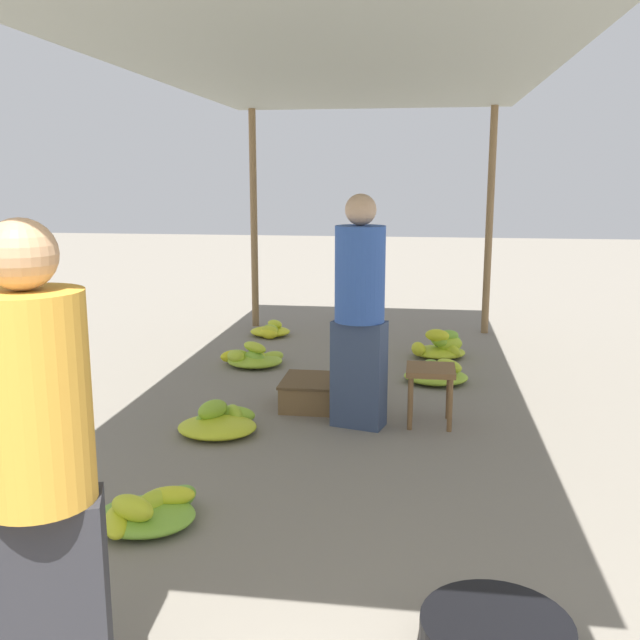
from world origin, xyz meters
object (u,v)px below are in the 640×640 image
banana_pile_left_2 (252,358)px  stool (430,379)px  banana_pile_left_0 (147,512)px  vendor_foreground (39,473)px  shopper_walking_mid (360,309)px  banana_pile_right_1 (441,347)px  banana_pile_left_1 (220,422)px  banana_pile_right_0 (437,373)px  banana_pile_left_3 (270,331)px  basin_black (496,640)px  crate_near (317,393)px

banana_pile_left_2 → stool: bearing=-40.7°
banana_pile_left_0 → vendor_foreground: bearing=-81.1°
vendor_foreground → shopper_walking_mid: size_ratio=1.00×
banana_pile_left_2 → banana_pile_right_1: banana_pile_right_1 is taller
banana_pile_left_1 → banana_pile_right_1: banana_pile_right_1 is taller
banana_pile_left_0 → banana_pile_right_0: banana_pile_left_0 is taller
banana_pile_left_3 → banana_pile_left_1: bearing=-84.6°
banana_pile_left_2 → banana_pile_left_0: bearing=-86.2°
stool → shopper_walking_mid: shopper_walking_mid is taller
vendor_foreground → stool: bearing=67.9°
stool → banana_pile_left_1: bearing=-166.1°
banana_pile_left_0 → shopper_walking_mid: (0.92, 1.63, 0.77)m
vendor_foreground → banana_pile_left_0: size_ratio=2.78×
vendor_foreground → basin_black: vendor_foreground is taller
banana_pile_right_1 → banana_pile_left_0: bearing=-112.7°
banana_pile_left_0 → shopper_walking_mid: 2.02m
crate_near → basin_black: bearing=-68.9°
banana_pile_right_1 → stool: bearing=-93.5°
banana_pile_right_0 → banana_pile_right_1: banana_pile_right_1 is taller
banana_pile_left_1 → banana_pile_right_0: 2.10m
basin_black → crate_near: crate_near is taller
basin_black → banana_pile_left_1: banana_pile_left_1 is taller
banana_pile_left_1 → banana_pile_left_3: bearing=95.4°
banana_pile_left_3 → banana_pile_left_2: bearing=-85.7°
stool → banana_pile_left_3: bearing=123.3°
stool → banana_pile_right_0: 1.14m
banana_pile_left_1 → banana_pile_right_1: (1.56, 2.32, 0.04)m
banana_pile_left_0 → crate_near: size_ratio=1.12×
banana_pile_left_2 → banana_pile_left_3: size_ratio=1.34×
banana_pile_left_1 → shopper_walking_mid: 1.25m
shopper_walking_mid → crate_near: bearing=133.0°
banana_pile_right_1 → shopper_walking_mid: size_ratio=0.34×
vendor_foreground → banana_pile_right_1: vendor_foreground is taller
vendor_foreground → banana_pile_left_1: 2.77m
vendor_foreground → basin_black: bearing=18.4°
basin_black → shopper_walking_mid: 2.64m
banana_pile_left_0 → banana_pile_left_3: 4.36m
basin_black → banana_pile_right_1: bearing=91.3°
vendor_foreground → banana_pile_left_2: size_ratio=2.58×
banana_pile_left_0 → banana_pile_right_1: size_ratio=1.06×
vendor_foreground → banana_pile_right_0: (1.29, 4.11, -0.77)m
stool → banana_pile_right_1: stool is taller
banana_pile_right_0 → crate_near: size_ratio=1.17×
banana_pile_left_2 → banana_pile_right_1: size_ratio=1.14×
banana_pile_left_1 → banana_pile_right_1: 2.79m
stool → shopper_walking_mid: 0.72m
banana_pile_left_1 → banana_pile_left_3: (-0.28, 2.97, 0.00)m
stool → banana_pile_left_0: stool is taller
banana_pile_left_2 → banana_pile_right_1: (1.75, 0.56, 0.03)m
banana_pile_left_2 → shopper_walking_mid: 2.03m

